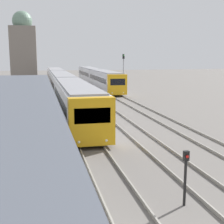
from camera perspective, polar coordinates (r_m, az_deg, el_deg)
platform_canopy at (r=13.71m, az=-18.80°, el=3.00°), size 4.00×24.29×2.92m
person_on_platform at (r=14.06m, az=-10.89°, el=-4.19°), size 0.40×0.22×1.66m
train_near at (r=41.95m, az=-9.11°, el=5.06°), size 2.69×49.23×3.18m
train_far at (r=57.50m, az=-2.86°, el=6.47°), size 2.63×32.36×3.12m
signal_post_near at (r=11.63m, az=13.29°, el=-10.70°), size 0.20×0.21×2.06m
signal_mast_far at (r=46.84m, az=2.10°, el=7.87°), size 0.28×0.29×5.71m
distant_domed_building at (r=62.10m, az=-15.87°, el=10.78°), size 4.75×4.75×13.70m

